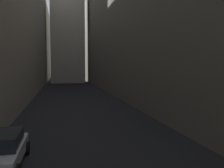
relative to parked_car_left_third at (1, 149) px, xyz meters
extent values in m
plane|color=black|center=(4.40, 30.58, -0.77)|extent=(264.00, 264.00, 0.00)
cube|color=#60594F|center=(15.96, 32.58, 11.81)|extent=(12.12, 108.00, 25.16)
cube|color=#9E9384|center=(4.40, 58.12, 20.02)|extent=(8.54, 8.54, 41.58)
cube|color=#B7B7BC|center=(0.00, -0.01, -0.17)|extent=(1.73, 4.28, 0.58)
cube|color=black|center=(0.00, 0.02, 0.41)|extent=(1.59, 2.31, 0.57)
cylinder|color=black|center=(0.86, 1.45, -0.45)|extent=(0.22, 0.63, 0.63)
camera|label=1|loc=(2.49, -11.21, 3.46)|focal=41.19mm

